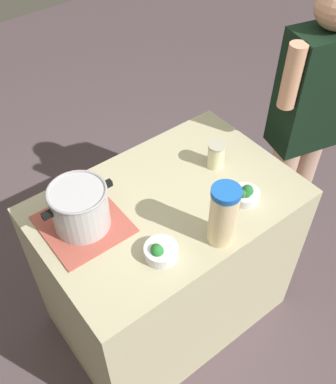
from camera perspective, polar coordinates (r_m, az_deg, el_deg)
The scene contains 9 objects.
ground_plane at distance 2.69m, azimuth 0.00°, elevation -14.64°, with size 8.00×8.00×0.00m, color #58474D.
counter_slab at distance 2.29m, azimuth 0.00°, elevation -8.98°, with size 1.14×0.75×0.94m, color #B8AF8A.
dish_cloth at distance 1.86m, azimuth -10.72°, elevation -4.03°, with size 0.32×0.34×0.01m, color #B15042.
cooking_pot at distance 1.78m, azimuth -11.18°, elevation -1.90°, with size 0.30×0.23×0.19m.
lemonade_pitcher at distance 1.69m, azimuth 7.04°, elevation -2.94°, with size 0.11×0.11×0.28m.
mason_jar at distance 2.04m, azimuth 6.13°, elevation 4.68°, with size 0.08×0.08×0.12m.
broccoli_bowl_front at distance 1.71m, azimuth -1.01°, elevation -7.58°, with size 0.13×0.13×0.08m.
broccoli_bowl_center at distance 1.93m, azimuth 9.84°, elevation -0.34°, with size 0.12×0.12×0.08m.
person_cook at distance 2.41m, azimuth 16.95°, elevation 7.61°, with size 0.50×0.28×1.66m.
Camera 1 is at (-0.79, -1.02, 2.36)m, focal length 41.89 mm.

